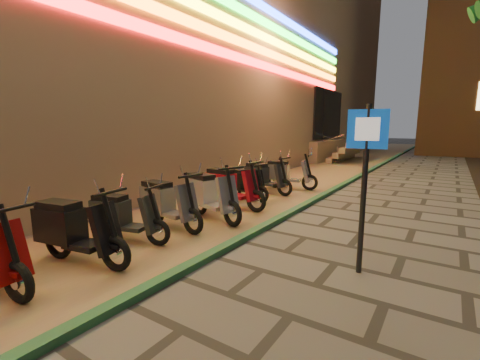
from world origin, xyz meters
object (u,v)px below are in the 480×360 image
Objects in this scene: scooter_5 at (122,216)px; scooter_6 at (165,202)px; scooter_4 at (73,229)px; scooter_7 at (208,194)px; scooter_11 at (285,173)px; pedestrian_sign at (365,167)px; scooter_8 at (229,186)px; scooter_9 at (243,182)px; scooter_10 at (263,176)px.

scooter_6 is at bearing 73.68° from scooter_5.
scooter_4 is 1.12× the size of scooter_5.
scooter_11 is (-0.03, 4.14, -0.04)m from scooter_7.
pedestrian_sign is 1.38× the size of scooter_6.
scooter_4 is 0.96× the size of scooter_8.
scooter_11 is at bearing 91.99° from scooter_6.
scooter_7 is (0.19, 3.04, 0.03)m from scooter_4.
scooter_9 is (-0.42, 2.10, -0.08)m from scooter_7.
scooter_8 is 3.07m from scooter_11.
scooter_6 is 2.08m from scooter_8.
pedestrian_sign is 4.40m from scooter_4.
scooter_9 is (-0.24, 1.02, -0.08)m from scooter_8.
scooter_4 is 1.12× the size of scooter_9.
scooter_4 is at bearing -95.07° from scooter_5.
scooter_8 is 2.10m from scooter_10.
scooter_4 is at bearing -81.47° from scooter_10.
scooter_5 is 0.86× the size of scooter_7.
scooter_5 is at bearing -89.11° from scooter_8.
scooter_5 is 6.20m from scooter_11.
scooter_9 is 0.91× the size of scooter_11.
scooter_5 is at bearing 89.03° from scooter_4.
scooter_8 is (-3.76, 2.07, -0.99)m from pedestrian_sign.
scooter_9 is at bearing -87.22° from scooter_10.
scooter_4 reaches higher than scooter_6.
scooter_11 is at bearing 78.17° from scooter_4.
pedestrian_sign reaches higher than scooter_9.
scooter_10 is at bearing 127.19° from pedestrian_sign.
scooter_9 is at bearing 82.02° from scooter_4.
scooter_5 reaches higher than scooter_9.
scooter_11 is at bearing 106.82° from scooter_7.
scooter_4 is 6.22m from scooter_10.
scooter_5 is 0.91× the size of scooter_6.
scooter_11 is at bearing 91.07° from scooter_9.
scooter_10 is (0.02, 5.21, 0.04)m from scooter_5.
scooter_7 reaches higher than scooter_8.
scooter_9 is at bearing 117.80° from scooter_7.
scooter_7 is 1.07× the size of scooter_10.
scooter_8 is (0.18, 3.12, 0.07)m from scooter_5.
scooter_4 is at bearing -77.26° from scooter_7.
scooter_10 is (-3.91, 4.17, -1.02)m from pedestrian_sign.
scooter_10 is (-0.15, 6.21, -0.01)m from scooter_4.
scooter_4 is 1.01× the size of scooter_6.
scooter_9 is (-0.06, 4.14, -0.00)m from scooter_5.
scooter_7 is 1.17× the size of scooter_9.
scooter_6 is 1.02× the size of scooter_10.
scooter_8 is at bearing 145.13° from pedestrian_sign.
scooter_8 is at bearing -78.63° from scooter_10.
scooter_6 is 5.15m from scooter_11.
scooter_4 reaches higher than scooter_9.
scooter_4 is at bearing -80.81° from scooter_6.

